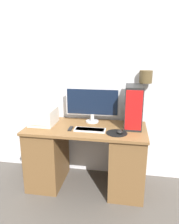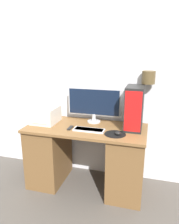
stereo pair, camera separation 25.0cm
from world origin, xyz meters
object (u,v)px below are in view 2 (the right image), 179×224
object	(u,v)px
mouse	(118,133)
remote_control	(70,128)
keyboard	(89,130)
computer_tower	(134,108)
monitor	(94,103)
printer	(45,115)

from	to	relation	value
mouse	remote_control	xyz separation A→B (m)	(-0.56, 0.05, -0.02)
keyboard	computer_tower	size ratio (longest dim) A/B	0.71
mouse	computer_tower	size ratio (longest dim) A/B	0.15
monitor	remote_control	size ratio (longest dim) A/B	5.21
keyboard	mouse	distance (m)	0.34
keyboard	printer	distance (m)	0.62
mouse	keyboard	bearing A→B (deg)	172.70
monitor	mouse	distance (m)	0.55
mouse	remote_control	distance (m)	0.56
mouse	computer_tower	bearing A→B (deg)	61.07
computer_tower	remote_control	distance (m)	0.76
monitor	keyboard	distance (m)	0.39
mouse	printer	distance (m)	0.95
keyboard	mouse	world-z (taller)	mouse
monitor	remote_control	world-z (taller)	monitor
remote_control	printer	bearing A→B (deg)	161.25
keyboard	mouse	bearing A→B (deg)	-7.30
monitor	remote_control	bearing A→B (deg)	-123.79
monitor	printer	size ratio (longest dim) A/B	1.95
monitor	mouse	size ratio (longest dim) A/B	9.17
mouse	computer_tower	world-z (taller)	computer_tower
mouse	monitor	bearing A→B (deg)	135.52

